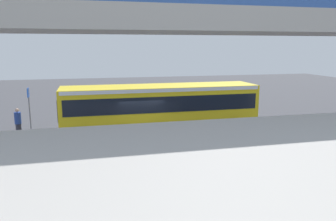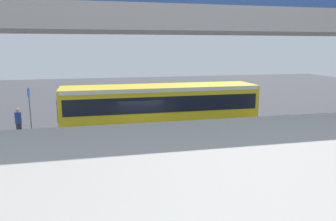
{
  "view_description": "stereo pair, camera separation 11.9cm",
  "coord_description": "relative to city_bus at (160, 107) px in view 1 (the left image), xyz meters",
  "views": [
    {
      "loc": [
        2.82,
        18.3,
        5.44
      ],
      "look_at": [
        -1.84,
        -0.79,
        1.6
      ],
      "focal_mm": 35.33,
      "sensor_mm": 36.0,
      "label": 1
    },
    {
      "loc": [
        2.7,
        18.32,
        5.44
      ],
      "look_at": [
        -1.84,
        -0.79,
        1.6
      ],
      "focal_mm": 35.33,
      "sensor_mm": 36.0,
      "label": 2
    }
  ],
  "objects": [
    {
      "name": "city_bus",
      "position": [
        0.0,
        0.0,
        0.0
      ],
      "size": [
        11.54,
        2.85,
        3.15
      ],
      "color": "yellow",
      "rests_on": "ground"
    },
    {
      "name": "traffic_sign",
      "position": [
        7.91,
        -3.67,
        0.01
      ],
      "size": [
        0.08,
        0.6,
        2.8
      ],
      "color": "slate",
      "rests_on": "ground"
    },
    {
      "name": "lane_dash_right",
      "position": [
        5.34,
        -2.28,
        -1.88
      ],
      "size": [
        2.0,
        0.2,
        0.01
      ],
      "primitive_type": "cube",
      "color": "silver",
      "rests_on": "ground"
    },
    {
      "name": "lane_dash_rightmost",
      "position": [
        9.34,
        -2.28,
        -1.88
      ],
      "size": [
        2.0,
        0.2,
        0.01
      ],
      "primitive_type": "cube",
      "color": "silver",
      "rests_on": "ground"
    },
    {
      "name": "pedestrian",
      "position": [
        8.33,
        -2.0,
        -1.0
      ],
      "size": [
        0.38,
        0.38,
        1.79
      ],
      "color": "#2D2D38",
      "rests_on": "ground"
    },
    {
      "name": "ground",
      "position": [
        1.34,
        0.63,
        -1.88
      ],
      "size": [
        80.0,
        80.0,
        0.0
      ],
      "primitive_type": "plane",
      "color": "#424247"
    },
    {
      "name": "lane_dash_left",
      "position": [
        -2.66,
        -2.28,
        -1.88
      ],
      "size": [
        2.0,
        0.2,
        0.01
      ],
      "primitive_type": "cube",
      "color": "silver",
      "rests_on": "ground"
    },
    {
      "name": "lane_dash_leftmost",
      "position": [
        -6.66,
        -2.28,
        -1.88
      ],
      "size": [
        2.0,
        0.2,
        0.01
      ],
      "primitive_type": "cube",
      "color": "silver",
      "rests_on": "ground"
    },
    {
      "name": "lane_dash_centre",
      "position": [
        1.34,
        -2.28,
        -1.88
      ],
      "size": [
        2.0,
        0.2,
        0.01
      ],
      "primitive_type": "cube",
      "color": "silver",
      "rests_on": "ground"
    },
    {
      "name": "bicycle_green",
      "position": [
        -9.07,
        3.08,
        -1.51
      ],
      "size": [
        1.77,
        0.44,
        0.96
      ],
      "color": "black",
      "rests_on": "ground"
    },
    {
      "name": "pedestrian_overpass",
      "position": [
        1.34,
        11.33,
        3.58
      ],
      "size": [
        26.59,
        2.6,
        7.34
      ],
      "color": "#B2ADA5",
      "rests_on": "ground"
    },
    {
      "name": "bicycle_black",
      "position": [
        -7.74,
        4.07,
        -1.51
      ],
      "size": [
        1.77,
        0.44,
        0.96
      ],
      "color": "black",
      "rests_on": "ground"
    }
  ]
}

